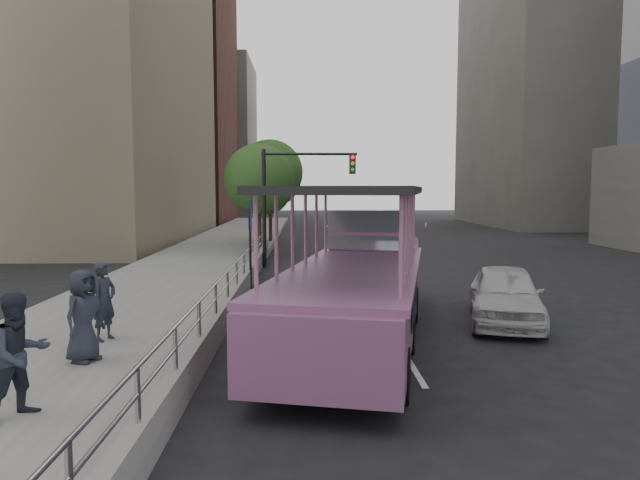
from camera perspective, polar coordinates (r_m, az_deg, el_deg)
ground at (r=13.23m, az=3.36°, el=-10.10°), size 160.00×160.00×0.00m
sidewalk at (r=23.42m, az=-12.97°, el=-3.15°), size 5.50×80.00×0.30m
kerb_wall at (r=15.15m, az=-9.21°, el=-6.33°), size 0.24×30.00×0.36m
guardrail at (r=15.03m, az=-9.24°, el=-3.85°), size 0.07×22.00×0.71m
duck_boat at (r=13.44m, az=4.11°, el=-4.16°), size 4.76×10.89×3.52m
car at (r=15.59m, az=18.04°, el=-5.21°), size 2.86×4.67×1.49m
pedestrian_near at (r=12.83m, az=-20.75°, el=-5.74°), size 0.60×0.71×1.66m
pedestrian_mid at (r=9.07m, az=-27.82°, el=-10.13°), size 1.04×1.08×1.76m
pedestrian_far at (r=11.40m, az=-22.59°, el=-7.00°), size 0.83×0.98×1.71m
parking_sign at (r=19.86m, az=-7.00°, el=0.55°), size 0.18×0.68×3.07m
traffic_signal at (r=25.22m, az=-2.91°, el=5.19°), size 4.20×0.32×5.20m
street_tree_near at (r=28.73m, az=-5.95°, el=5.80°), size 3.52×3.52×5.72m
street_tree_far at (r=34.71m, az=-4.86°, el=6.50°), size 3.97×3.97×6.45m
midrise_brick at (r=63.74m, az=-17.38°, el=13.51°), size 18.00×16.00×26.00m
midrise_stone_a at (r=62.33m, az=25.37°, el=16.25°), size 20.00×20.00×32.00m
midrise_stone_b at (r=78.42m, az=-12.66°, el=9.79°), size 16.00×14.00×20.00m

